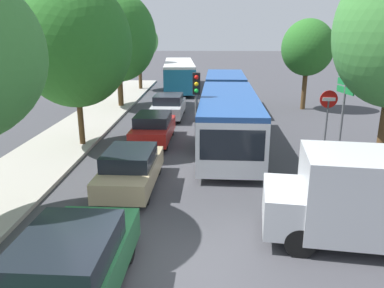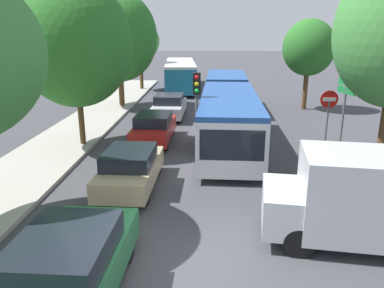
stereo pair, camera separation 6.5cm
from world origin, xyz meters
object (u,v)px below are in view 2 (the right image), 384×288
Objects in this scene: queued_car_red at (154,128)px; white_van at (379,198)px; city_bus_rear at (180,73)px; queued_car_green at (68,268)px; queued_car_silver at (170,106)px; queued_car_tan at (131,168)px; direction_sign_post at (346,92)px; traffic_light at (197,94)px; tree_left_distant at (140,41)px; tree_left_far at (118,39)px; articulated_bus at (227,103)px; tree_right_mid at (309,48)px; tree_left_mid at (75,44)px; no_entry_sign at (328,114)px.

white_van is at bearing -141.46° from queued_car_red.
city_bus_rear is 28.56m from queued_car_green.
white_van is at bearing -154.07° from queued_car_silver.
city_bus_rear is 17.53m from queued_car_red.
queued_car_tan is 9.88m from direction_sign_post.
white_van is 8.76m from traffic_light.
tree_left_distant is (-3.41, -0.97, 2.83)m from city_bus_rear.
city_bus_rear is at bearing 68.68° from tree_left_far.
white_van reaches higher than queued_car_green.
articulated_bus reaches higher than white_van.
tree_right_mid is at bearing -33.71° from tree_left_distant.
tree_left_far is at bearing -46.35° from direction_sign_post.
tree_left_far is 1.30× the size of tree_right_mid.
tree_left_distant reaches higher than queued_car_green.
queued_car_red is (-3.58, -2.68, -0.69)m from articulated_bus.
queued_car_red is at bearing 14.73° from tree_left_mid.
tree_left_distant is at bearing 89.28° from tree_left_far.
traffic_light is 0.58× the size of tree_left_distant.
queued_car_tan is 22.55m from tree_left_distant.
direction_sign_post reaches higher than no_entry_sign.
tree_left_far reaches higher than queued_car_tan.
no_entry_sign is (7.44, 8.85, 1.12)m from queued_car_green.
white_van is (6.70, 2.30, 0.49)m from queued_car_green.
queued_car_green is 0.57× the size of tree_left_far.
queued_car_green is 1.10× the size of queued_car_tan.
tree_left_distant is (-0.19, 17.37, -0.30)m from tree_left_mid.
queued_car_green is at bearing 26.77° from white_van.
tree_left_far reaches higher than traffic_light.
traffic_light is at bearing -3.30° from direction_sign_post.
direction_sign_post reaches higher than articulated_bus.
queued_car_red is at bearing -126.06° from traffic_light.
tree_left_distant reaches higher than queued_car_tan.
queued_car_tan is 16.82m from tree_right_mid.
queued_car_green is 20.18m from tree_left_far.
direction_sign_post is at bearing 56.56° from articulated_bus.
white_van is at bearing -68.60° from tree_left_distant.
queued_car_tan is at bearing -81.48° from tree_left_distant.
queued_car_red is 1.17× the size of traffic_light.
tree_left_mid is (-3.11, 4.65, 3.86)m from queued_car_tan.
direction_sign_post is (8.44, -0.78, 1.87)m from queued_car_red.
tree_left_far reaches higher than queued_car_green.
traffic_light is at bearing -50.67° from white_van.
white_van is at bearing -98.40° from tree_right_mid.
tree_left_mid reaches higher than traffic_light.
queued_car_green is at bearing -73.52° from tree_left_mid.
queued_car_silver is (0.28, 10.74, 0.04)m from queued_car_tan.
queued_car_silver reaches higher than queued_car_red.
traffic_light is 5.37m from no_entry_sign.
no_entry_sign is (7.35, 3.29, 1.19)m from queued_car_tan.
tree_left_mid is 1.24× the size of tree_left_distant.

